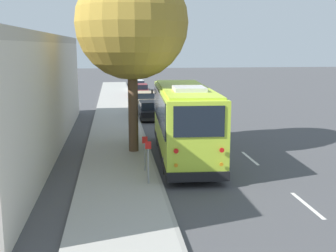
{
  "coord_description": "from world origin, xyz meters",
  "views": [
    {
      "loc": [
        -20.13,
        3.47,
        5.24
      ],
      "look_at": [
        0.27,
        0.83,
        1.3
      ],
      "focal_mm": 45.0,
      "sensor_mm": 36.0,
      "label": 1
    }
  ],
  "objects_px": {
    "parked_sedan_white": "(137,86)",
    "street_tree": "(132,15)",
    "parked_sedan_black": "(150,110)",
    "parked_sedan_tan": "(146,100)",
    "sign_post_near": "(148,162)",
    "parked_sedan_maroon": "(140,91)",
    "shuttle_bus": "(184,119)",
    "sign_post_far": "(145,153)",
    "fire_hydrant": "(133,123)"
  },
  "relations": [
    {
      "from": "parked_sedan_tan",
      "to": "fire_hydrant",
      "type": "relative_size",
      "value": 5.8
    },
    {
      "from": "parked_sedan_tan",
      "to": "sign_post_far",
      "type": "relative_size",
      "value": 3.25
    },
    {
      "from": "parked_sedan_black",
      "to": "sign_post_near",
      "type": "xyz_separation_m",
      "value": [
        -15.35,
        1.38,
        0.4
      ]
    },
    {
      "from": "shuttle_bus",
      "to": "parked_sedan_maroon",
      "type": "height_order",
      "value": "shuttle_bus"
    },
    {
      "from": "street_tree",
      "to": "fire_hydrant",
      "type": "relative_size",
      "value": 11.81
    },
    {
      "from": "parked_sedan_maroon",
      "to": "fire_hydrant",
      "type": "distance_m",
      "value": 18.3
    },
    {
      "from": "parked_sedan_black",
      "to": "fire_hydrant",
      "type": "height_order",
      "value": "parked_sedan_black"
    },
    {
      "from": "parked_sedan_tan",
      "to": "sign_post_far",
      "type": "bearing_deg",
      "value": 177.58
    },
    {
      "from": "parked_sedan_black",
      "to": "sign_post_near",
      "type": "relative_size",
      "value": 2.76
    },
    {
      "from": "shuttle_bus",
      "to": "sign_post_far",
      "type": "distance_m",
      "value": 3.24
    },
    {
      "from": "sign_post_far",
      "to": "shuttle_bus",
      "type": "bearing_deg",
      "value": -41.15
    },
    {
      "from": "parked_sedan_white",
      "to": "fire_hydrant",
      "type": "distance_m",
      "value": 24.02
    },
    {
      "from": "shuttle_bus",
      "to": "fire_hydrant",
      "type": "height_order",
      "value": "shuttle_bus"
    },
    {
      "from": "sign_post_near",
      "to": "parked_sedan_black",
      "type": "bearing_deg",
      "value": -5.12
    },
    {
      "from": "sign_post_near",
      "to": "sign_post_far",
      "type": "height_order",
      "value": "sign_post_near"
    },
    {
      "from": "shuttle_bus",
      "to": "fire_hydrant",
      "type": "distance_m",
      "value": 6.82
    },
    {
      "from": "parked_sedan_maroon",
      "to": "sign_post_near",
      "type": "height_order",
      "value": "sign_post_near"
    },
    {
      "from": "parked_sedan_white",
      "to": "street_tree",
      "type": "bearing_deg",
      "value": 173.6
    },
    {
      "from": "street_tree",
      "to": "sign_post_far",
      "type": "xyz_separation_m",
      "value": [
        -3.58,
        -0.3,
        -5.73
      ]
    },
    {
      "from": "parked_sedan_black",
      "to": "fire_hydrant",
      "type": "xyz_separation_m",
      "value": [
        -4.99,
        1.45,
        -0.03
      ]
    },
    {
      "from": "parked_sedan_maroon",
      "to": "sign_post_near",
      "type": "relative_size",
      "value": 2.78
    },
    {
      "from": "sign_post_far",
      "to": "sign_post_near",
      "type": "bearing_deg",
      "value": 180.0
    },
    {
      "from": "street_tree",
      "to": "parked_sedan_white",
      "type": "bearing_deg",
      "value": -3.58
    },
    {
      "from": "parked_sedan_maroon",
      "to": "sign_post_far",
      "type": "xyz_separation_m",
      "value": [
        -26.9,
        1.51,
        0.27
      ]
    },
    {
      "from": "parked_sedan_black",
      "to": "parked_sedan_maroon",
      "type": "relative_size",
      "value": 0.99
    },
    {
      "from": "sign_post_far",
      "to": "fire_hydrant",
      "type": "distance_m",
      "value": 8.68
    },
    {
      "from": "parked_sedan_maroon",
      "to": "sign_post_far",
      "type": "bearing_deg",
      "value": 178.92
    },
    {
      "from": "street_tree",
      "to": "parked_sedan_tan",
      "type": "bearing_deg",
      "value": -6.49
    },
    {
      "from": "parked_sedan_maroon",
      "to": "sign_post_near",
      "type": "bearing_deg",
      "value": 179.11
    },
    {
      "from": "parked_sedan_black",
      "to": "parked_sedan_tan",
      "type": "relative_size",
      "value": 0.95
    },
    {
      "from": "parked_sedan_black",
      "to": "street_tree",
      "type": "relative_size",
      "value": 0.47
    },
    {
      "from": "street_tree",
      "to": "sign_post_far",
      "type": "height_order",
      "value": "street_tree"
    },
    {
      "from": "shuttle_bus",
      "to": "parked_sedan_black",
      "type": "relative_size",
      "value": 2.03
    },
    {
      "from": "parked_sedan_tan",
      "to": "street_tree",
      "type": "relative_size",
      "value": 0.49
    },
    {
      "from": "parked_sedan_black",
      "to": "fire_hydrant",
      "type": "distance_m",
      "value": 5.2
    },
    {
      "from": "parked_sedan_tan",
      "to": "sign_post_near",
      "type": "bearing_deg",
      "value": 177.93
    },
    {
      "from": "parked_sedan_black",
      "to": "parked_sedan_tan",
      "type": "distance_m",
      "value": 6.12
    },
    {
      "from": "shuttle_bus",
      "to": "parked_sedan_tan",
      "type": "xyz_separation_m",
      "value": [
        17.46,
        0.49,
        -1.31
      ]
    },
    {
      "from": "sign_post_near",
      "to": "fire_hydrant",
      "type": "bearing_deg",
      "value": 0.42
    },
    {
      "from": "shuttle_bus",
      "to": "sign_post_far",
      "type": "xyz_separation_m",
      "value": [
        -2.32,
        2.03,
        -1.0
      ]
    },
    {
      "from": "parked_sedan_black",
      "to": "fire_hydrant",
      "type": "bearing_deg",
      "value": 162.58
    },
    {
      "from": "shuttle_bus",
      "to": "sign_post_near",
      "type": "xyz_separation_m",
      "value": [
        -4.0,
        2.03,
        -0.91
      ]
    },
    {
      "from": "parked_sedan_white",
      "to": "street_tree",
      "type": "xyz_separation_m",
      "value": [
        -29.06,
        1.82,
        6.04
      ]
    },
    {
      "from": "parked_sedan_white",
      "to": "street_tree",
      "type": "relative_size",
      "value": 0.47
    },
    {
      "from": "parked_sedan_white",
      "to": "parked_sedan_maroon",
      "type": "bearing_deg",
      "value": 177.08
    },
    {
      "from": "parked_sedan_tan",
      "to": "parked_sedan_maroon",
      "type": "relative_size",
      "value": 1.04
    },
    {
      "from": "parked_sedan_white",
      "to": "fire_hydrant",
      "type": "relative_size",
      "value": 5.61
    },
    {
      "from": "street_tree",
      "to": "fire_hydrant",
      "type": "xyz_separation_m",
      "value": [
        5.1,
        -0.22,
        -6.07
      ]
    },
    {
      "from": "sign_post_far",
      "to": "street_tree",
      "type": "bearing_deg",
      "value": 4.79
    },
    {
      "from": "street_tree",
      "to": "sign_post_near",
      "type": "bearing_deg",
      "value": -176.74
    }
  ]
}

